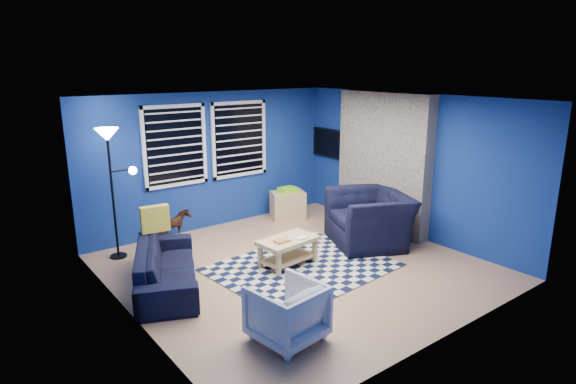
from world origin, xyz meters
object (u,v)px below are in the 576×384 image
object	(u,v)px
armchair_big	(369,219)
floor_lamp	(110,153)
rocking_horse	(174,226)
coffee_table	(288,246)
cabinet	(288,204)
tv	(330,143)
sofa	(166,267)
armchair_bent	(287,312)

from	to	relation	value
armchair_big	floor_lamp	xyz separation A→B (m)	(-3.58, 1.99, 1.24)
rocking_horse	coffee_table	size ratio (longest dim) A/B	0.61
armchair_big	rocking_horse	xyz separation A→B (m)	(-2.62, 2.02, -0.13)
armchair_big	coffee_table	xyz separation A→B (m)	(-1.66, 0.09, -0.13)
cabinet	tv	bearing A→B (deg)	19.83
rocking_horse	coffee_table	xyz separation A→B (m)	(0.96, -1.93, -0.00)
sofa	cabinet	size ratio (longest dim) A/B	2.61
armchair_big	cabinet	bearing A→B (deg)	-149.32
tv	cabinet	world-z (taller)	tv
armchair_big	cabinet	distance (m)	1.98
sofa	rocking_horse	world-z (taller)	sofa
coffee_table	tv	bearing A→B (deg)	36.36
armchair_big	floor_lamp	bearing A→B (deg)	-95.23
tv	cabinet	distance (m)	1.56
cabinet	floor_lamp	bearing A→B (deg)	-159.38
cabinet	floor_lamp	size ratio (longest dim) A/B	0.37
coffee_table	floor_lamp	distance (m)	3.03
tv	coffee_table	world-z (taller)	tv
sofa	rocking_horse	bearing A→B (deg)	-4.64
rocking_horse	floor_lamp	size ratio (longest dim) A/B	0.28
floor_lamp	coffee_table	bearing A→B (deg)	-44.70
armchair_bent	coffee_table	size ratio (longest dim) A/B	0.77
tv	armchair_bent	world-z (taller)	tv
coffee_table	floor_lamp	size ratio (longest dim) A/B	0.46
coffee_table	floor_lamp	bearing A→B (deg)	135.30
sofa	cabinet	world-z (taller)	cabinet
tv	sofa	world-z (taller)	tv
sofa	floor_lamp	bearing A→B (deg)	30.16
sofa	coffee_table	distance (m)	1.81
cabinet	floor_lamp	distance (m)	3.63
sofa	armchair_bent	world-z (taller)	armchair_bent
sofa	armchair_bent	distance (m)	2.12
armchair_bent	rocking_horse	distance (m)	3.55
coffee_table	floor_lamp	xyz separation A→B (m)	(-1.92, 1.90, 1.37)
rocking_horse	coffee_table	world-z (taller)	rocking_horse
cabinet	floor_lamp	xyz separation A→B (m)	(-3.34, 0.03, 1.40)
sofa	coffee_table	xyz separation A→B (m)	(1.75, -0.45, 0.02)
rocking_horse	armchair_bent	bearing A→B (deg)	157.70
sofa	coffee_table	world-z (taller)	sofa
sofa	coffee_table	size ratio (longest dim) A/B	2.07
tv	rocking_horse	xyz separation A→B (m)	(-3.47, 0.08, -1.09)
tv	coffee_table	bearing A→B (deg)	-143.64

